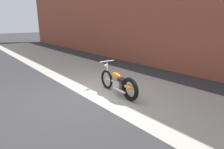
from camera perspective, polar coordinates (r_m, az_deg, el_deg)
ground_plane at (r=6.15m, az=-8.80°, el=-6.57°), size 80.00×80.00×0.00m
sidewalk_slab at (r=7.13m, az=3.32°, el=-3.19°), size 36.00×3.50×0.01m
brick_building_wall at (r=9.48m, az=20.04°, el=19.23°), size 36.00×0.50×6.07m
motorcycle_orange at (r=6.01m, az=2.50°, el=-2.86°), size 2.01×0.59×1.03m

